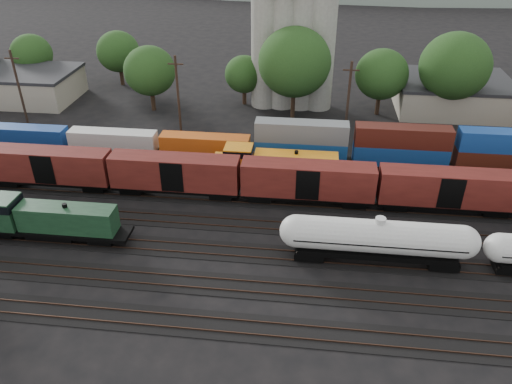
# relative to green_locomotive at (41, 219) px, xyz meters

# --- Properties ---
(ground) EXTENTS (600.00, 600.00, 0.00)m
(ground) POSITION_rel_green_locomotive_xyz_m (19.77, 5.00, -2.52)
(ground) COLOR black
(tracks) EXTENTS (180.00, 33.20, 0.20)m
(tracks) POSITION_rel_green_locomotive_xyz_m (19.77, 5.00, -2.47)
(tracks) COLOR black
(tracks) RESTS_ON ground
(green_locomotive) EXTENTS (16.65, 2.94, 4.41)m
(green_locomotive) POSITION_rel_green_locomotive_xyz_m (0.00, 0.00, 0.00)
(green_locomotive) COLOR black
(green_locomotive) RESTS_ON ground
(tank_car_a) EXTENTS (18.73, 3.35, 4.91)m
(tank_car_a) POSITION_rel_green_locomotive_xyz_m (33.79, 0.00, 0.38)
(tank_car_a) COLOR silver
(tank_car_a) RESTS_ON ground
(orange_locomotive) EXTENTS (16.87, 2.81, 4.22)m
(orange_locomotive) POSITION_rel_green_locomotive_xyz_m (22.44, 15.00, -0.10)
(orange_locomotive) COLOR black
(orange_locomotive) RESTS_ON ground
(boxcar_string) EXTENTS (169.00, 2.90, 4.20)m
(boxcar_string) POSITION_rel_green_locomotive_xyz_m (26.88, 10.00, 0.60)
(boxcar_string) COLOR black
(boxcar_string) RESTS_ON ground
(container_wall) EXTENTS (160.00, 2.60, 5.80)m
(container_wall) POSITION_rel_green_locomotive_xyz_m (18.79, 20.00, 0.06)
(container_wall) COLOR black
(container_wall) RESTS_ON ground
(grain_silo) EXTENTS (13.40, 5.00, 29.00)m
(grain_silo) POSITION_rel_green_locomotive_xyz_m (23.06, 41.00, 8.74)
(grain_silo) COLOR #9C998F
(grain_silo) RESTS_ON ground
(industrial_sheds) EXTENTS (119.38, 17.26, 5.10)m
(industrial_sheds) POSITION_rel_green_locomotive_xyz_m (26.40, 40.25, 0.04)
(industrial_sheds) COLOR #9E937F
(industrial_sheds) RESTS_ON ground
(tree_band) EXTENTS (160.06, 21.82, 14.25)m
(tree_band) POSITION_rel_green_locomotive_xyz_m (28.07, 41.22, 4.85)
(tree_band) COLOR black
(tree_band) RESTS_ON ground
(utility_poles) EXTENTS (122.20, 0.36, 12.00)m
(utility_poles) POSITION_rel_green_locomotive_xyz_m (19.77, 27.00, 3.69)
(utility_poles) COLOR black
(utility_poles) RESTS_ON ground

